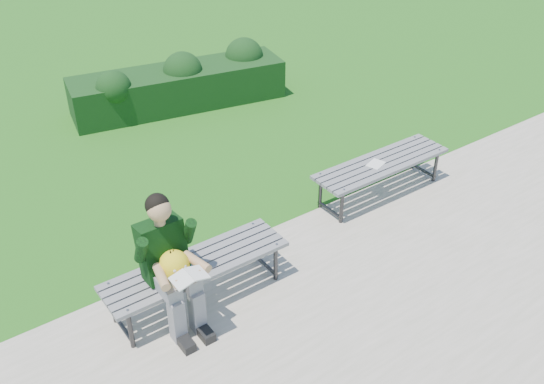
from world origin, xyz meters
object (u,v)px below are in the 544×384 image
Objects in this scene: hedge at (183,83)px; seated_boy at (170,260)px; bench_right at (381,166)px; bench_left at (196,268)px; paper_sheet at (376,164)px.

hedge is 4.82m from seated_boy.
bench_right is at bearing 8.61° from seated_boy.
hedge is 4.58m from bench_left.
bench_right is (0.68, -3.72, 0.04)m from hedge.
bench_left is 6.96× the size of paper_sheet.
bench_left is at bearing -172.49° from bench_right.
seated_boy is 2.99m from paper_sheet.
hedge is 3.77m from paper_sheet.
seated_boy is at bearing -161.78° from bench_left.
hedge is 1.90× the size of bench_left.
paper_sheet is at bearing 180.00° from bench_right.
paper_sheet is at bearing -81.16° from hedge.
bench_right is 1.37× the size of seated_boy.
bench_right is 3.09m from seated_boy.
bench_right is (2.74, 0.36, 0.00)m from bench_left.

